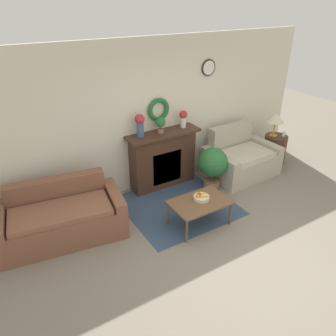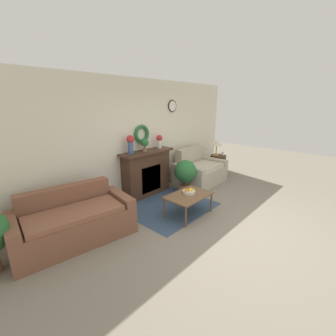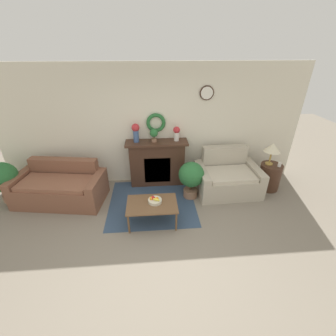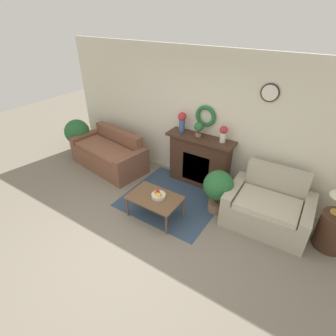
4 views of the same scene
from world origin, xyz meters
name	(u,v)px [view 2 (image 2 of 4)]	position (x,y,z in m)	size (l,w,h in m)	color
ground_plane	(229,229)	(0.00, 0.00, 0.00)	(16.00, 16.00, 0.00)	gray
floor_rug	(166,205)	(-0.08, 1.48, 0.00)	(1.80, 1.71, 0.01)	#334760
wall_back	(138,139)	(0.00, 2.46, 1.35)	(6.80, 0.14, 2.70)	beige
fireplace	(147,173)	(0.07, 2.26, 0.55)	(1.39, 0.41, 1.09)	#42281C
couch_left	(74,222)	(-2.01, 1.73, 0.31)	(1.93, 1.15, 0.84)	brown
loveseat_right	(199,171)	(1.64, 1.82, 0.33)	(1.40, 1.01, 0.95)	#B2A893
coffee_table	(189,197)	(-0.08, 0.87, 0.39)	(0.92, 0.61, 0.43)	brown
fruit_bowl	(189,191)	(-0.02, 0.91, 0.47)	(0.25, 0.25, 0.12)	beige
side_table_by_loveseat	(218,165)	(2.64, 1.82, 0.31)	(0.48, 0.48, 0.61)	#42281C
table_lamp	(217,143)	(2.58, 1.87, 1.00)	(0.36, 0.36, 0.49)	#B28E42
mug	(223,154)	(2.75, 1.74, 0.66)	(0.07, 0.07, 0.10)	silver
vase_on_mantel_left	(130,143)	(-0.37, 2.26, 1.33)	(0.17, 0.17, 0.41)	#3D5684
vase_on_mantel_right	(159,140)	(0.52, 2.26, 1.28)	(0.15, 0.15, 0.32)	silver
potted_plant_on_mantel	(145,144)	(0.02, 2.24, 1.27)	(0.18, 0.18, 0.29)	#8E664C
potted_plant_floor_by_loveseat	(185,173)	(0.78, 1.64, 0.51)	(0.55, 0.55, 0.83)	#8E664C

